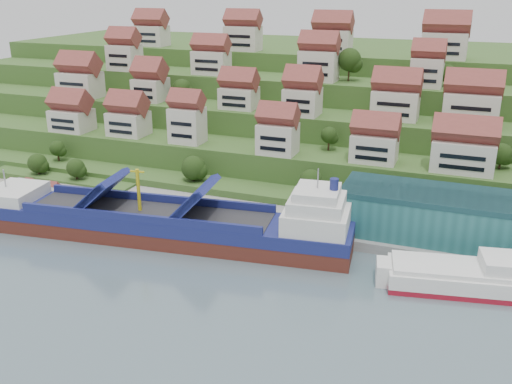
% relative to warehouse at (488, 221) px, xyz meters
% --- Properties ---
extents(ground, '(300.00, 300.00, 0.00)m').
position_rel_warehouse_xyz_m(ground, '(-52.00, -17.00, -7.20)').
color(ground, slate).
rests_on(ground, ground).
extents(quay, '(180.00, 14.00, 2.20)m').
position_rel_warehouse_xyz_m(quay, '(-32.00, -2.00, -6.10)').
color(quay, gray).
rests_on(quay, ground).
extents(pebble_beach, '(45.00, 20.00, 1.00)m').
position_rel_warehouse_xyz_m(pebble_beach, '(-110.00, -5.00, -6.70)').
color(pebble_beach, gray).
rests_on(pebble_beach, ground).
extents(hillside, '(260.00, 128.00, 31.00)m').
position_rel_warehouse_xyz_m(hillside, '(-52.00, 86.55, 3.46)').
color(hillside, '#2D4C1E').
rests_on(hillside, ground).
extents(hillside_village, '(157.87, 62.81, 28.23)m').
position_rel_warehouse_xyz_m(hillside_village, '(-50.47, 43.27, 16.91)').
color(hillside_village, beige).
rests_on(hillside_village, ground).
extents(hillside_trees, '(134.25, 62.27, 31.61)m').
position_rel_warehouse_xyz_m(hillside_trees, '(-57.40, 30.91, 10.73)').
color(hillside_trees, '#243E14').
rests_on(hillside_trees, ground).
extents(warehouse, '(60.00, 15.00, 10.00)m').
position_rel_warehouse_xyz_m(warehouse, '(0.00, 0.00, 0.00)').
color(warehouse, '#266869').
rests_on(warehouse, quay).
extents(flagpole, '(1.28, 0.16, 8.00)m').
position_rel_warehouse_xyz_m(flagpole, '(-33.89, -7.00, -0.32)').
color(flagpole, gray).
rests_on(flagpole, quay).
extents(beach_huts, '(14.40, 3.70, 2.20)m').
position_rel_warehouse_xyz_m(beach_huts, '(-112.00, -6.25, -5.10)').
color(beach_huts, white).
rests_on(beach_huts, pebble_beach).
extents(cargo_ship, '(85.60, 23.17, 18.86)m').
position_rel_warehouse_xyz_m(cargo_ship, '(-64.82, -17.74, -3.67)').
color(cargo_ship, '#522119').
rests_on(cargo_ship, ground).
extents(second_ship, '(27.85, 14.55, 7.68)m').
position_rel_warehouse_xyz_m(second_ship, '(-3.28, -17.38, -4.88)').
color(second_ship, maroon).
rests_on(second_ship, ground).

